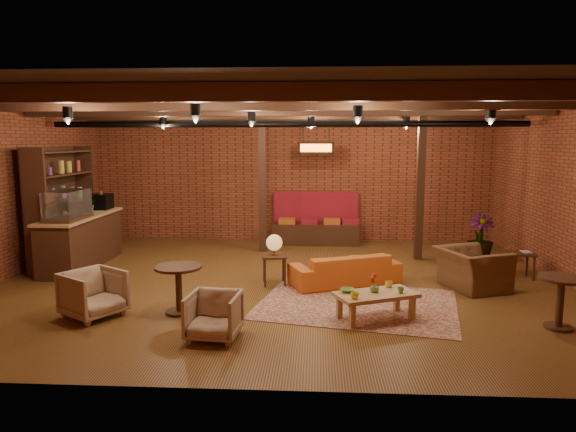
# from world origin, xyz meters

# --- Properties ---
(floor) EXTENTS (10.00, 10.00, 0.00)m
(floor) POSITION_xyz_m (0.00, 0.00, 0.00)
(floor) COLOR #381E0E
(floor) RESTS_ON ground
(ceiling) EXTENTS (10.00, 8.00, 0.02)m
(ceiling) POSITION_xyz_m (0.00, 0.00, 3.20)
(ceiling) COLOR black
(ceiling) RESTS_ON wall_back
(wall_back) EXTENTS (10.00, 0.02, 3.20)m
(wall_back) POSITION_xyz_m (0.00, 4.00, 1.60)
(wall_back) COLOR brown
(wall_back) RESTS_ON ground
(wall_front) EXTENTS (10.00, 0.02, 3.20)m
(wall_front) POSITION_xyz_m (0.00, -4.00, 1.60)
(wall_front) COLOR brown
(wall_front) RESTS_ON ground
(wall_left) EXTENTS (0.02, 8.00, 3.20)m
(wall_left) POSITION_xyz_m (-5.00, 0.00, 1.60)
(wall_left) COLOR brown
(wall_left) RESTS_ON ground
(wall_right) EXTENTS (0.02, 8.00, 3.20)m
(wall_right) POSITION_xyz_m (5.00, 0.00, 1.60)
(wall_right) COLOR brown
(wall_right) RESTS_ON ground
(ceiling_beams) EXTENTS (9.80, 6.40, 0.22)m
(ceiling_beams) POSITION_xyz_m (0.00, 0.00, 3.08)
(ceiling_beams) COLOR #321F10
(ceiling_beams) RESTS_ON ceiling
(ceiling_pipe) EXTENTS (9.60, 0.12, 0.12)m
(ceiling_pipe) POSITION_xyz_m (0.00, 1.60, 2.85)
(ceiling_pipe) COLOR black
(ceiling_pipe) RESTS_ON ceiling
(post_left) EXTENTS (0.16, 0.16, 3.20)m
(post_left) POSITION_xyz_m (-0.60, 2.60, 1.60)
(post_left) COLOR #321F10
(post_left) RESTS_ON ground
(post_right) EXTENTS (0.16, 0.16, 3.20)m
(post_right) POSITION_xyz_m (2.80, 2.00, 1.60)
(post_right) COLOR #321F10
(post_right) RESTS_ON ground
(service_counter) EXTENTS (0.80, 2.50, 1.60)m
(service_counter) POSITION_xyz_m (-4.10, 1.00, 0.80)
(service_counter) COLOR #321F10
(service_counter) RESTS_ON ground
(plant_counter) EXTENTS (0.35, 0.39, 0.30)m
(plant_counter) POSITION_xyz_m (-4.00, 1.20, 1.22)
(plant_counter) COLOR #337F33
(plant_counter) RESTS_ON service_counter
(shelving_hutch) EXTENTS (0.52, 2.00, 2.40)m
(shelving_hutch) POSITION_xyz_m (-4.50, 1.10, 1.20)
(shelving_hutch) COLOR #321F10
(shelving_hutch) RESTS_ON ground
(banquette) EXTENTS (2.10, 0.70, 1.00)m
(banquette) POSITION_xyz_m (0.60, 3.55, 0.50)
(banquette) COLOR maroon
(banquette) RESTS_ON ground
(service_sign) EXTENTS (0.86, 0.06, 0.30)m
(service_sign) POSITION_xyz_m (0.60, 3.10, 2.35)
(service_sign) COLOR orange
(service_sign) RESTS_ON ceiling
(ceiling_spotlights) EXTENTS (6.40, 4.40, 0.28)m
(ceiling_spotlights) POSITION_xyz_m (0.00, 0.00, 2.86)
(ceiling_spotlights) COLOR black
(ceiling_spotlights) RESTS_ON ceiling
(rug) EXTENTS (3.39, 2.86, 0.01)m
(rug) POSITION_xyz_m (1.27, -1.16, 0.01)
(rug) COLOR maroon
(rug) RESTS_ON floor
(sofa) EXTENTS (2.04, 1.42, 0.56)m
(sofa) POSITION_xyz_m (1.13, -0.05, 0.28)
(sofa) COLOR #BB551A
(sofa) RESTS_ON floor
(coffee_table) EXTENTS (1.27, 0.97, 0.64)m
(coffee_table) POSITION_xyz_m (1.47, -1.83, 0.35)
(coffee_table) COLOR #997647
(coffee_table) RESTS_ON floor
(side_table_lamp) EXTENTS (0.48, 0.48, 0.89)m
(side_table_lamp) POSITION_xyz_m (-0.11, -0.10, 0.68)
(side_table_lamp) COLOR #321F10
(side_table_lamp) RESTS_ON floor
(round_table_left) EXTENTS (0.68, 0.68, 0.71)m
(round_table_left) POSITION_xyz_m (-1.38, -1.72, 0.48)
(round_table_left) COLOR #321F10
(round_table_left) RESTS_ON floor
(armchair_a) EXTENTS (0.97, 0.98, 0.75)m
(armchair_a) POSITION_xyz_m (-2.57, -1.94, 0.38)
(armchair_a) COLOR #BBB190
(armchair_a) RESTS_ON floor
(armchair_b) EXTENTS (0.70, 0.66, 0.66)m
(armchair_b) POSITION_xyz_m (-0.68, -2.65, 0.33)
(armchair_b) COLOR #BBB190
(armchair_b) RESTS_ON floor
(armchair_right) EXTENTS (1.02, 1.24, 0.93)m
(armchair_right) POSITION_xyz_m (3.29, -0.21, 0.47)
(armchair_right) COLOR brown
(armchair_right) RESTS_ON floor
(side_table_book) EXTENTS (0.45, 0.45, 0.50)m
(side_table_book) POSITION_xyz_m (4.40, 0.56, 0.45)
(side_table_book) COLOR #321F10
(side_table_book) RESTS_ON floor
(round_table_right) EXTENTS (0.61, 0.61, 0.72)m
(round_table_right) POSITION_xyz_m (3.92, -2.04, 0.48)
(round_table_right) COLOR #321F10
(round_table_right) RESTS_ON floor
(plant_tall) EXTENTS (1.64, 1.64, 2.90)m
(plant_tall) POSITION_xyz_m (4.10, 2.00, 1.45)
(plant_tall) COLOR #4C7F4C
(plant_tall) RESTS_ON floor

